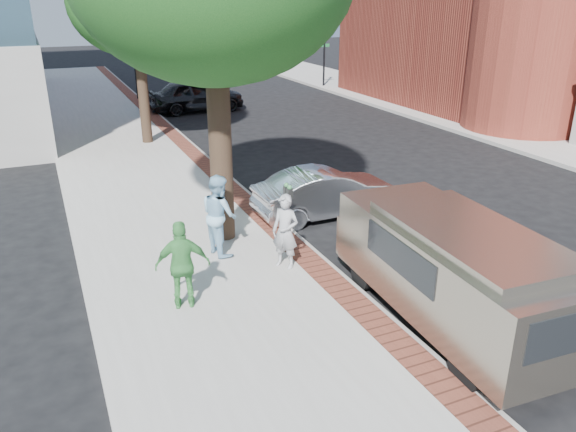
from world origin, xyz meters
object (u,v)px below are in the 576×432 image
person_officer (219,215)px  van (448,265)px  parking_meter (288,201)px  bg_car (196,95)px  person_green (183,265)px  person_gray (285,232)px  sedan_silver (327,193)px

person_officer → van: person_officer is taller
parking_meter → bg_car: parking_meter is taller
person_green → bg_car: bearing=-93.6°
parking_meter → person_green: bearing=-148.3°
person_officer → person_green: size_ratio=1.07×
person_officer → bg_car: 17.30m
person_gray → person_green: bearing=-111.0°
parking_meter → person_officer: bearing=173.1°
person_gray → van: size_ratio=0.30×
person_officer → van: size_ratio=0.34×
person_officer → sedan_silver: size_ratio=0.46×
person_green → bg_car: size_ratio=0.36×
sedan_silver → bg_car: (0.65, 15.44, 0.16)m
parking_meter → sedan_silver: bearing=40.6°
person_green → person_gray: bearing=-150.2°
person_gray → sedan_silver: size_ratio=0.41×
person_officer → van: 5.07m
person_green → person_officer: bearing=-111.3°
parking_meter → sedan_silver: parking_meter is taller
parking_meter → person_gray: 1.21m
person_gray → van: (1.97, -2.83, 0.12)m
person_gray → bg_car: size_ratio=0.34×
person_gray → bg_car: bearing=132.2°
sedan_silver → person_officer: bearing=111.3°
person_green → sedan_silver: 5.83m
person_green → bg_car: person_green is taller
parking_meter → person_green: person_green is taller
person_gray → van: 3.45m
person_officer → person_green: bearing=136.2°
bg_car → van: bearing=175.8°
sedan_silver → bg_car: size_ratio=0.83×
person_officer → van: (3.02, -4.07, 0.01)m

